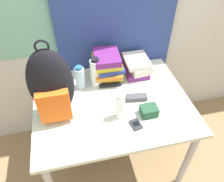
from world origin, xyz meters
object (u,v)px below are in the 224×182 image
(sunscreen_bottle, at_px, (120,107))
(sunglasses_case, at_px, (136,98))
(camera_pouch, at_px, (149,111))
(backpack, at_px, (52,86))
(book_stack_left, at_px, (108,66))
(water_bottle, at_px, (80,78))
(sports_bottle, at_px, (96,73))
(cell_phone, at_px, (136,125))
(book_stack_center, at_px, (137,66))

(sunscreen_bottle, relative_size, sunglasses_case, 1.21)
(sunglasses_case, xyz_separation_m, camera_pouch, (0.04, -0.15, 0.02))
(backpack, bearing_deg, camera_pouch, -14.08)
(book_stack_left, relative_size, water_bottle, 1.49)
(backpack, bearing_deg, sports_bottle, 37.05)
(water_bottle, height_order, sunscreen_bottle, water_bottle)
(cell_phone, xyz_separation_m, sunglasses_case, (0.07, 0.23, 0.01))
(sunscreen_bottle, xyz_separation_m, camera_pouch, (0.19, -0.03, -0.05))
(book_stack_left, distance_m, book_stack_center, 0.25)
(book_stack_center, height_order, sports_bottle, sports_bottle)
(book_stack_center, bearing_deg, sunglasses_case, -108.42)
(backpack, xyz_separation_m, book_stack_left, (0.41, 0.30, -0.13))
(book_stack_left, distance_m, sports_bottle, 0.13)
(sunglasses_case, bearing_deg, camera_pouch, -76.43)
(backpack, bearing_deg, sunglasses_case, 0.40)
(camera_pouch, bearing_deg, sunglasses_case, 103.57)
(sunscreen_bottle, height_order, camera_pouch, sunscreen_bottle)
(backpack, distance_m, camera_pouch, 0.65)
(backpack, distance_m, book_stack_left, 0.52)
(water_bottle, distance_m, sunglasses_case, 0.44)
(cell_phone, bearing_deg, water_bottle, 123.50)
(book_stack_left, bearing_deg, sports_bottle, -146.72)
(book_stack_center, height_order, water_bottle, water_bottle)
(book_stack_center, distance_m, water_bottle, 0.48)
(sunscreen_bottle, bearing_deg, water_bottle, 121.65)
(book_stack_left, distance_m, water_bottle, 0.24)
(backpack, height_order, water_bottle, backpack)
(camera_pouch, bearing_deg, backpack, 165.92)
(sunscreen_bottle, xyz_separation_m, sunglasses_case, (0.16, 0.13, -0.07))
(camera_pouch, bearing_deg, book_stack_left, 112.28)
(book_stack_left, distance_m, cell_phone, 0.54)
(book_stack_left, bearing_deg, sunglasses_case, -63.59)
(sunscreen_bottle, distance_m, cell_phone, 0.15)
(backpack, xyz_separation_m, water_bottle, (0.18, 0.23, -0.15))
(backpack, xyz_separation_m, sunglasses_case, (0.56, 0.00, -0.22))
(book_stack_left, distance_m, camera_pouch, 0.49)
(water_bottle, bearing_deg, sunscreen_bottle, -58.35)
(sunscreen_bottle, height_order, sunglasses_case, sunscreen_bottle)
(book_stack_left, xyz_separation_m, sports_bottle, (-0.10, -0.07, 0.00))
(backpack, relative_size, camera_pouch, 4.97)
(water_bottle, xyz_separation_m, sunglasses_case, (0.37, -0.23, -0.07))
(water_bottle, height_order, sports_bottle, sports_bottle)
(book_stack_left, height_order, sunglasses_case, book_stack_left)
(book_stack_center, bearing_deg, water_bottle, -171.65)
(water_bottle, bearing_deg, sunglasses_case, -31.18)
(backpack, height_order, cell_phone, backpack)
(backpack, bearing_deg, book_stack_center, 24.48)
(sports_bottle, distance_m, sunscreen_bottle, 0.37)
(backpack, distance_m, sports_bottle, 0.40)
(sports_bottle, bearing_deg, backpack, -142.95)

